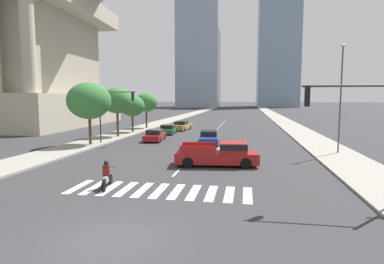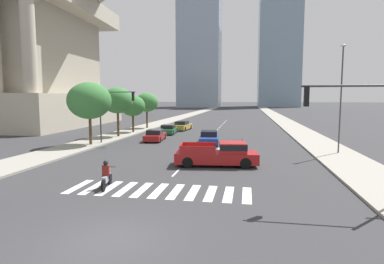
{
  "view_description": "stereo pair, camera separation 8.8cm",
  "coord_description": "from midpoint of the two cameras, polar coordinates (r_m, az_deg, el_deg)",
  "views": [
    {
      "loc": [
        4.36,
        -9.53,
        4.75
      ],
      "look_at": [
        0.0,
        15.89,
        2.0
      ],
      "focal_mm": 29.64,
      "sensor_mm": 36.0,
      "label": 1
    },
    {
      "loc": [
        4.45,
        -9.51,
        4.75
      ],
      "look_at": [
        0.0,
        15.89,
        2.0
      ],
      "focal_mm": 29.64,
      "sensor_mm": 36.0,
      "label": 2
    }
  ],
  "objects": [
    {
      "name": "sedan_white_0",
      "position": [
        26.73,
        7.34,
        -2.86
      ],
      "size": [
        2.1,
        4.83,
        1.34
      ],
      "rotation": [
        0.0,
        0.0,
        -1.63
      ],
      "color": "silver",
      "rests_on": "ground"
    },
    {
      "name": "street_tree_second",
      "position": [
        39.36,
        -13.19,
        5.54
      ],
      "size": [
        3.71,
        3.71,
        5.93
      ],
      "color": "#4C3823",
      "rests_on": "sidewalk_west"
    },
    {
      "name": "sedan_red_3",
      "position": [
        35.83,
        -6.58,
        -0.63
      ],
      "size": [
        2.16,
        4.78,
        1.27
      ],
      "rotation": [
        0.0,
        0.0,
        1.66
      ],
      "color": "maroon",
      "rests_on": "ground"
    },
    {
      "name": "pickup_truck",
      "position": [
        22.53,
        5.25,
        -4.0
      ],
      "size": [
        5.97,
        2.68,
        1.67
      ],
      "rotation": [
        0.0,
        0.0,
        0.11
      ],
      "color": "maroon",
      "rests_on": "ground"
    },
    {
      "name": "street_tree_nearest",
      "position": [
        33.09,
        -17.92,
        5.37
      ],
      "size": [
        4.29,
        4.29,
        6.19
      ],
      "color": "#4C3823",
      "rests_on": "sidewalk_west"
    },
    {
      "name": "traffic_signal_far",
      "position": [
        33.64,
        -13.92,
        4.63
      ],
      "size": [
        4.15,
        0.28,
        5.64
      ],
      "color": "#333335",
      "rests_on": "sidewalk_west"
    },
    {
      "name": "sidewalk_east",
      "position": [
        40.48,
        20.41,
        -0.93
      ],
      "size": [
        4.0,
        260.0,
        0.15
      ],
      "primitive_type": "cube",
      "color": "gray",
      "rests_on": "ground"
    },
    {
      "name": "ground_plane",
      "position": [
        11.52,
        -14.3,
        -18.47
      ],
      "size": [
        800.0,
        800.0,
        0.0
      ],
      "primitive_type": "plane",
      "color": "#333335"
    },
    {
      "name": "lane_divider_center",
      "position": [
        43.89,
        4.12,
        -0.14
      ],
      "size": [
        0.14,
        50.0,
        0.01
      ],
      "color": "silver",
      "rests_on": "ground"
    },
    {
      "name": "traffic_signal_near",
      "position": [
        15.63,
        28.34,
        2.42
      ],
      "size": [
        4.44,
        0.28,
        5.53
      ],
      "rotation": [
        0.0,
        0.0,
        3.14
      ],
      "color": "#333335",
      "rests_on": "sidewalk_east"
    },
    {
      "name": "crosswalk_near",
      "position": [
        16.72,
        -5.87,
        -10.44
      ],
      "size": [
        9.45,
        2.73,
        0.01
      ],
      "color": "silver",
      "rests_on": "ground"
    },
    {
      "name": "sedan_green_1",
      "position": [
        42.62,
        -4.2,
        0.45
      ],
      "size": [
        2.12,
        4.75,
        1.25
      ],
      "rotation": [
        0.0,
        0.0,
        1.63
      ],
      "color": "#1E6038",
      "rests_on": "ground"
    },
    {
      "name": "motorcycle_lead",
      "position": [
        17.61,
        -15.0,
        -7.81
      ],
      "size": [
        0.75,
        2.06,
        1.49
      ],
      "rotation": [
        0.0,
        0.0,
        1.77
      ],
      "color": "black",
      "rests_on": "ground"
    },
    {
      "name": "street_lamp_east",
      "position": [
        29.34,
        25.34,
        6.53
      ],
      "size": [
        0.5,
        0.24,
        9.01
      ],
      "color": "#3F3F42",
      "rests_on": "sidewalk_east"
    },
    {
      "name": "sedan_gold_2",
      "position": [
        47.6,
        -1.71,
        1.11
      ],
      "size": [
        2.25,
        4.89,
        1.33
      ],
      "rotation": [
        0.0,
        0.0,
        1.48
      ],
      "color": "#B28E38",
      "rests_on": "ground"
    },
    {
      "name": "street_tree_third",
      "position": [
        44.11,
        -10.56,
        4.65
      ],
      "size": [
        3.36,
        3.36,
        5.01
      ],
      "color": "#4C3823",
      "rests_on": "sidewalk_west"
    },
    {
      "name": "war_memorial",
      "position": [
        66.08,
        -30.37,
        18.71
      ],
      "size": [
        30.35,
        30.35,
        38.89
      ],
      "rotation": [
        0.0,
        0.0,
        0.04
      ],
      "color": "#B2A893",
      "rests_on": "ground"
    },
    {
      "name": "sidewalk_west",
      "position": [
        42.97,
        -12.3,
        -0.3
      ],
      "size": [
        4.0,
        260.0,
        0.15
      ],
      "primitive_type": "cube",
      "color": "gray",
      "rests_on": "ground"
    },
    {
      "name": "office_tower_center_skyline",
      "position": [
        189.73,
        15.4,
        17.55
      ],
      "size": [
        21.58,
        29.89,
        87.37
      ],
      "color": "#7A93A8",
      "rests_on": "ground"
    },
    {
      "name": "street_tree_fourth",
      "position": [
        49.89,
        -8.1,
        5.29
      ],
      "size": [
        3.48,
        3.48,
        5.46
      ],
      "color": "#4C3823",
      "rests_on": "sidewalk_west"
    },
    {
      "name": "sedan_blue_4",
      "position": [
        33.21,
        3.16,
        -1.07
      ],
      "size": [
        2.32,
        4.94,
        1.34
      ],
      "rotation": [
        0.0,
        0.0,
        -1.48
      ],
      "color": "navy",
      "rests_on": "ground"
    }
  ]
}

